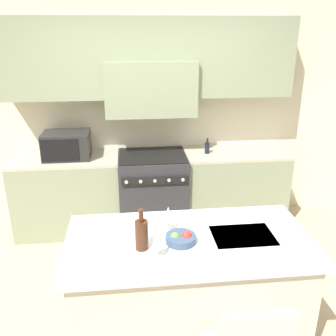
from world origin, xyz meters
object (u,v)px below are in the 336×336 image
object	(u,v)px
wine_glass_near	(157,239)
wine_glass_far	(168,215)
microwave	(67,145)
wine_bottle	(142,234)
fruit_bowl	(181,238)
oil_bottle_on_counter	(207,148)
range_stove	(153,191)

from	to	relation	value
wine_glass_near	wine_glass_far	bearing A→B (deg)	72.01
microwave	wine_bottle	xyz separation A→B (m)	(0.75, -1.91, -0.05)
fruit_bowl	wine_glass_near	bearing A→B (deg)	-138.23
microwave	oil_bottle_on_counter	world-z (taller)	microwave
wine_glass_near	wine_bottle	bearing A→B (deg)	131.70
range_stove	oil_bottle_on_counter	bearing A→B (deg)	-0.26
microwave	fruit_bowl	size ratio (longest dim) A/B	2.38
wine_glass_far	oil_bottle_on_counter	size ratio (longest dim) A/B	1.08
wine_bottle	wine_glass_near	bearing A→B (deg)	-48.30
wine_glass_far	microwave	bearing A→B (deg)	119.32
wine_glass_near	fruit_bowl	xyz separation A→B (m)	(0.18, 0.16, -0.10)
microwave	wine_glass_far	xyz separation A→B (m)	(0.95, -1.69, -0.03)
range_stove	microwave	xyz separation A→B (m)	(-0.95, 0.02, 0.60)
wine_bottle	wine_glass_near	size ratio (longest dim) A/B	1.52
microwave	wine_bottle	bearing A→B (deg)	-68.55
wine_glass_far	range_stove	bearing A→B (deg)	89.95
range_stove	wine_glass_far	distance (m)	1.77
wine_bottle	wine_glass_near	xyz separation A→B (m)	(0.10, -0.11, 0.02)
microwave	fruit_bowl	distance (m)	2.12
wine_bottle	wine_glass_near	distance (m)	0.15
wine_glass_near	oil_bottle_on_counter	size ratio (longest dim) A/B	1.08
wine_glass_near	oil_bottle_on_counter	world-z (taller)	oil_bottle_on_counter
wine_bottle	wine_glass_far	bearing A→B (deg)	46.88
wine_glass_far	wine_glass_near	bearing A→B (deg)	-107.99
wine_bottle	wine_glass_far	size ratio (longest dim) A/B	1.52
microwave	wine_bottle	distance (m)	2.05
microwave	oil_bottle_on_counter	size ratio (longest dim) A/B	2.85
wine_glass_far	oil_bottle_on_counter	xyz separation A→B (m)	(0.64, 1.67, -0.05)
wine_glass_near	range_stove	bearing A→B (deg)	86.95
range_stove	wine_glass_far	bearing A→B (deg)	-90.05
range_stove	oil_bottle_on_counter	distance (m)	0.82
range_stove	microwave	world-z (taller)	microwave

